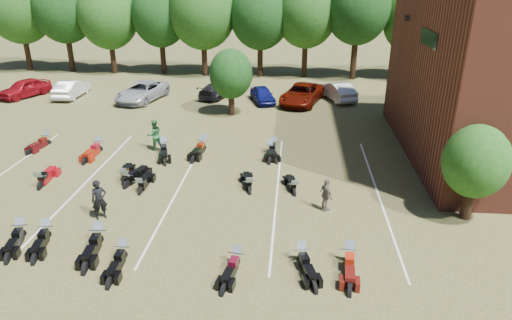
# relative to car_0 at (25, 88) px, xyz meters

# --- Properties ---
(ground) EXTENTS (160.00, 160.00, 0.00)m
(ground) POSITION_rel_car_0_xyz_m (20.36, -18.98, -0.77)
(ground) COLOR brown
(ground) RESTS_ON ground
(car_0) EXTENTS (3.52, 4.85, 1.54)m
(car_0) POSITION_rel_car_0_xyz_m (0.00, 0.00, 0.00)
(car_0) COLOR maroon
(car_0) RESTS_ON ground
(car_1) EXTENTS (1.66, 4.52, 1.48)m
(car_1) POSITION_rel_car_0_xyz_m (4.03, 0.32, -0.03)
(car_1) COLOR #BCBBBF
(car_1) RESTS_ON ground
(car_2) EXTENTS (3.76, 6.02, 1.55)m
(car_2) POSITION_rel_car_0_xyz_m (10.42, -0.26, 0.01)
(car_2) COLOR #989AA0
(car_2) RESTS_ON ground
(car_3) EXTENTS (3.35, 4.75, 1.28)m
(car_3) POSITION_rel_car_0_xyz_m (16.58, 1.31, -0.13)
(car_3) COLOR black
(car_3) RESTS_ON ground
(car_4) EXTENTS (2.65, 4.07, 1.29)m
(car_4) POSITION_rel_car_0_xyz_m (20.46, 0.04, -0.12)
(car_4) COLOR #0B0E51
(car_4) RESTS_ON ground
(car_5) EXTENTS (3.05, 4.82, 1.50)m
(car_5) POSITION_rel_car_0_xyz_m (26.69, 1.39, -0.02)
(car_5) COLOR beige
(car_5) RESTS_ON ground
(car_6) EXTENTS (4.04, 6.14, 1.57)m
(car_6) POSITION_rel_car_0_xyz_m (23.67, -0.00, 0.02)
(car_6) COLOR #5F1005
(car_6) RESTS_ON ground
(car_7) EXTENTS (2.90, 5.63, 1.56)m
(car_7) POSITION_rel_car_0_xyz_m (32.59, 1.20, 0.01)
(car_7) COLOR #35353A
(car_7) RESTS_ON ground
(person_black) EXTENTS (0.81, 0.74, 1.85)m
(person_black) POSITION_rel_car_0_xyz_m (14.64, -19.38, 0.16)
(person_black) COLOR black
(person_black) RESTS_ON ground
(person_green) EXTENTS (1.18, 1.13, 1.92)m
(person_green) POSITION_rel_car_0_xyz_m (14.68, -11.08, 0.19)
(person_green) COLOR #246231
(person_green) RESTS_ON ground
(person_grey) EXTENTS (0.78, 0.99, 1.57)m
(person_grey) POSITION_rel_car_0_xyz_m (24.66, -17.78, 0.02)
(person_grey) COLOR #615953
(person_grey) RESTS_ON ground
(motorcycle_0) EXTENTS (1.20, 2.35, 1.26)m
(motorcycle_0) POSITION_rel_car_0_xyz_m (11.99, -21.23, -0.77)
(motorcycle_0) COLOR black
(motorcycle_0) RESTS_ON ground
(motorcycle_1) EXTENTS (1.12, 2.30, 1.23)m
(motorcycle_1) POSITION_rel_car_0_xyz_m (13.07, -21.21, -0.77)
(motorcycle_1) COLOR black
(motorcycle_1) RESTS_ON ground
(motorcycle_2) EXTENTS (0.76, 2.18, 1.20)m
(motorcycle_2) POSITION_rel_car_0_xyz_m (16.72, -22.35, -0.77)
(motorcycle_2) COLOR black
(motorcycle_2) RESTS_ON ground
(motorcycle_3) EXTENTS (1.03, 2.50, 1.36)m
(motorcycle_3) POSITION_rel_car_0_xyz_m (15.38, -21.41, -0.77)
(motorcycle_3) COLOR black
(motorcycle_3) RESTS_ON ground
(motorcycle_4) EXTENTS (1.28, 2.32, 1.23)m
(motorcycle_4) POSITION_rel_car_0_xyz_m (23.53, -21.98, -0.77)
(motorcycle_4) COLOR black
(motorcycle_4) RESTS_ON ground
(motorcycle_5) EXTENTS (1.03, 2.21, 1.19)m
(motorcycle_5) POSITION_rel_car_0_xyz_m (21.10, -22.39, -0.77)
(motorcycle_5) COLOR black
(motorcycle_5) RESTS_ON ground
(motorcycle_6) EXTENTS (0.94, 2.39, 1.30)m
(motorcycle_6) POSITION_rel_car_0_xyz_m (25.32, -21.87, -0.77)
(motorcycle_6) COLOR #4D0F0B
(motorcycle_6) RESTS_ON ground
(motorcycle_7) EXTENTS (0.93, 2.43, 1.33)m
(motorcycle_7) POSITION_rel_car_0_xyz_m (10.35, -16.70, -0.77)
(motorcycle_7) COLOR maroon
(motorcycle_7) RESTS_ON ground
(motorcycle_8) EXTENTS (1.05, 2.31, 1.24)m
(motorcycle_8) POSITION_rel_car_0_xyz_m (14.40, -15.76, -0.77)
(motorcycle_8) COLOR black
(motorcycle_8) RESTS_ON ground
(motorcycle_9) EXTENTS (1.40, 2.54, 1.35)m
(motorcycle_9) POSITION_rel_car_0_xyz_m (14.71, -16.20, -0.77)
(motorcycle_9) COLOR black
(motorcycle_9) RESTS_ON ground
(motorcycle_10) EXTENTS (0.70, 2.18, 1.21)m
(motorcycle_10) POSITION_rel_car_0_xyz_m (15.60, -16.81, -0.77)
(motorcycle_10) COLOR black
(motorcycle_10) RESTS_ON ground
(motorcycle_12) EXTENTS (1.14, 2.28, 1.22)m
(motorcycle_12) POSITION_rel_car_0_xyz_m (20.98, -16.29, -0.77)
(motorcycle_12) COLOR black
(motorcycle_12) RESTS_ON ground
(motorcycle_13) EXTENTS (1.10, 2.14, 1.14)m
(motorcycle_13) POSITION_rel_car_0_xyz_m (23.20, -16.30, -0.77)
(motorcycle_13) COLOR black
(motorcycle_13) RESTS_ON ground
(motorcycle_14) EXTENTS (1.09, 2.33, 1.25)m
(motorcycle_14) POSITION_rel_car_0_xyz_m (7.61, -10.84, -0.77)
(motorcycle_14) COLOR #3D080C
(motorcycle_14) RESTS_ON ground
(motorcycle_15) EXTENTS (0.91, 2.50, 1.37)m
(motorcycle_15) POSITION_rel_car_0_xyz_m (11.35, -11.72, -0.77)
(motorcycle_15) COLOR maroon
(motorcycle_15) RESTS_ON ground
(motorcycle_16) EXTENTS (1.42, 2.53, 1.34)m
(motorcycle_16) POSITION_rel_car_0_xyz_m (15.35, -11.56, -0.77)
(motorcycle_16) COLOR black
(motorcycle_16) RESTS_ON ground
(motorcycle_17) EXTENTS (1.13, 2.59, 1.40)m
(motorcycle_17) POSITION_rel_car_0_xyz_m (17.62, -10.98, -0.77)
(motorcycle_17) COLOR black
(motorcycle_17) RESTS_ON ground
(motorcycle_18) EXTENTS (1.16, 2.13, 1.13)m
(motorcycle_18) POSITION_rel_car_0_xyz_m (21.74, -11.06, -0.77)
(motorcycle_18) COLOR black
(motorcycle_18) RESTS_ON ground
(motorcycle_19) EXTENTS (0.95, 2.45, 1.34)m
(motorcycle_19) POSITION_rel_car_0_xyz_m (21.92, -10.82, -0.77)
(motorcycle_19) COLOR black
(motorcycle_19) RESTS_ON ground
(tree_line) EXTENTS (56.00, 6.00, 9.79)m
(tree_line) POSITION_rel_car_0_xyz_m (19.36, 10.02, 5.54)
(tree_line) COLOR black
(tree_line) RESTS_ON ground
(young_tree_near_building) EXTENTS (2.80, 2.80, 4.16)m
(young_tree_near_building) POSITION_rel_car_0_xyz_m (30.86, -17.98, 1.98)
(young_tree_near_building) COLOR black
(young_tree_near_building) RESTS_ON ground
(young_tree_midfield) EXTENTS (3.20, 3.20, 4.70)m
(young_tree_midfield) POSITION_rel_car_0_xyz_m (18.36, -3.48, 2.33)
(young_tree_midfield) COLOR black
(young_tree_midfield) RESTS_ON ground
(parking_lines) EXTENTS (20.10, 14.00, 0.01)m
(parking_lines) POSITION_rel_car_0_xyz_m (17.36, -15.98, -0.76)
(parking_lines) COLOR silver
(parking_lines) RESTS_ON ground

